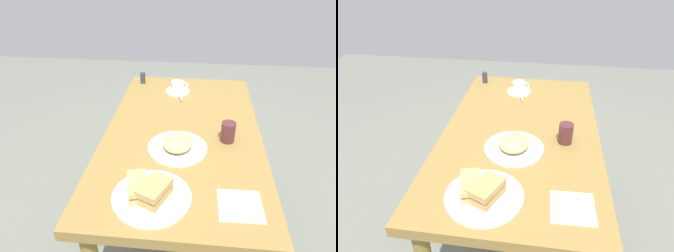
{
  "view_description": "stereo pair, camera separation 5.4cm",
  "coord_description": "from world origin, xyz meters",
  "views": [
    {
      "loc": [
        -1.26,
        -0.06,
        1.49
      ],
      "look_at": [
        -0.02,
        0.07,
        0.75
      ],
      "focal_mm": 32.88,
      "sensor_mm": 36.0,
      "label": 1
    },
    {
      "loc": [
        -1.25,
        -0.11,
        1.49
      ],
      "look_at": [
        -0.02,
        0.07,
        0.75
      ],
      "focal_mm": 32.88,
      "sensor_mm": 36.0,
      "label": 2
    }
  ],
  "objects": [
    {
      "name": "ground_plane",
      "position": [
        0.0,
        0.0,
        0.0
      ],
      "size": [
        6.0,
        6.0,
        0.0
      ],
      "primitive_type": "plane",
      "color": "slate"
    },
    {
      "name": "side_food_pile",
      "position": [
        -0.16,
        0.01,
        0.75
      ],
      "size": [
        0.16,
        0.13,
        0.04
      ],
      "primitive_type": "ellipsoid",
      "color": "#DFAA70",
      "rests_on": "side_plate"
    },
    {
      "name": "drinking_glass",
      "position": [
        -0.07,
        -0.21,
        0.76
      ],
      "size": [
        0.06,
        0.06,
        0.09
      ],
      "primitive_type": "cylinder",
      "color": "#53282B",
      "rests_on": "dining_table"
    },
    {
      "name": "sandwich_front",
      "position": [
        -0.48,
        0.07,
        0.76
      ],
      "size": [
        0.15,
        0.13,
        0.06
      ],
      "color": "tan",
      "rests_on": "sandwich_plate"
    },
    {
      "name": "sandwich_back",
      "position": [
        -0.46,
        0.13,
        0.76
      ],
      "size": [
        0.15,
        0.1,
        0.05
      ],
      "color": "tan",
      "rests_on": "sandwich_plate"
    },
    {
      "name": "side_plate",
      "position": [
        -0.16,
        0.01,
        0.72
      ],
      "size": [
        0.26,
        0.26,
        0.01
      ],
      "primitive_type": "cylinder",
      "color": "silver",
      "rests_on": "dining_table"
    },
    {
      "name": "coffee_saucer",
      "position": [
        0.43,
        0.06,
        0.72
      ],
      "size": [
        0.14,
        0.14,
        0.01
      ],
      "primitive_type": "cylinder",
      "color": "white",
      "rests_on": "dining_table"
    },
    {
      "name": "spoon",
      "position": [
        0.36,
        0.04,
        0.73
      ],
      "size": [
        0.1,
        0.04,
        0.01
      ],
      "color": "silver",
      "rests_on": "coffee_saucer"
    },
    {
      "name": "coffee_cup",
      "position": [
        0.43,
        0.06,
        0.76
      ],
      "size": [
        0.08,
        0.1,
        0.06
      ],
      "color": "white",
      "rests_on": "coffee_saucer"
    },
    {
      "name": "sandwich_plate",
      "position": [
        -0.47,
        0.08,
        0.72
      ],
      "size": [
        0.28,
        0.28,
        0.01
      ],
      "primitive_type": "cylinder",
      "color": "white",
      "rests_on": "dining_table"
    },
    {
      "name": "dining_table",
      "position": [
        0.0,
        0.0,
        0.63
      ],
      "size": [
        1.29,
        0.73,
        0.72
      ],
      "color": "olive",
      "rests_on": "ground_plane"
    },
    {
      "name": "napkin",
      "position": [
        -0.48,
        -0.23,
        0.72
      ],
      "size": [
        0.15,
        0.15,
        0.0
      ],
      "primitive_type": "cube",
      "rotation": [
        0.0,
        0.0,
        0.02
      ],
      "color": "white",
      "rests_on": "dining_table"
    },
    {
      "name": "salt_shaker",
      "position": [
        0.54,
        0.29,
        0.75
      ],
      "size": [
        0.03,
        0.03,
        0.07
      ],
      "primitive_type": "cylinder",
      "color": "#33383D",
      "rests_on": "dining_table"
    }
  ]
}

